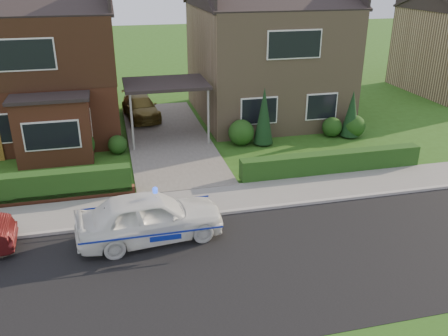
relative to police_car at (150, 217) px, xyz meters
name	(u,v)px	position (x,y,z in m)	size (l,w,h in m)	color
ground	(221,270)	(1.68, -2.09, -0.75)	(120.00, 120.00, 0.00)	#274E14
road	(221,270)	(1.68, -2.09, -0.75)	(60.00, 6.00, 0.02)	black
kerb	(199,216)	(1.68, 0.96, -0.69)	(60.00, 0.16, 0.12)	#9E9993
sidewalk	(194,202)	(1.68, 2.01, -0.70)	(60.00, 2.00, 0.10)	slate
driveway	(168,138)	(1.68, 8.91, -0.69)	(3.80, 12.00, 0.12)	#666059
house_left	(36,54)	(-4.11, 11.81, 3.06)	(7.50, 9.53, 7.25)	brown
house_right	(266,47)	(7.48, 11.90, 2.92)	(7.50, 8.06, 7.25)	#8F7658
carport_link	(166,85)	(1.68, 8.86, 1.91)	(3.80, 3.00, 2.77)	black
dwarf_wall	(22,201)	(-4.12, 3.21, -0.57)	(7.70, 0.25, 0.36)	brown
hedge_left	(24,204)	(-4.12, 3.36, -0.75)	(7.50, 0.55, 0.90)	#1A3711
hedge_right	(331,173)	(7.48, 3.26, -0.75)	(7.50, 0.55, 0.80)	#1A3711
shrub_left_mid	(79,145)	(-2.32, 7.21, -0.09)	(1.32, 1.32, 1.32)	#1A3711
shrub_left_near	(118,145)	(-0.72, 7.51, -0.33)	(0.84, 0.84, 0.84)	#1A3711
shrub_right_near	(241,132)	(4.88, 7.31, -0.15)	(1.20, 1.20, 1.20)	#1A3711
shrub_right_mid	(332,127)	(9.48, 7.41, -0.27)	(0.96, 0.96, 0.96)	#1A3711
shrub_right_far	(354,126)	(10.48, 7.11, -0.21)	(1.08, 1.08, 1.08)	#1A3711
conifer_a	(264,118)	(5.88, 7.11, 0.55)	(0.90, 0.90, 2.60)	black
conifer_b	(351,115)	(10.28, 7.11, 0.35)	(0.90, 0.90, 2.20)	black
police_car	(150,217)	(0.00, 0.00, 0.00)	(4.02, 4.53, 1.66)	white
driveway_car	(141,107)	(0.68, 12.41, -0.05)	(1.61, 3.97, 1.15)	brown
potted_plant_b	(96,181)	(-1.64, 3.91, -0.38)	(0.40, 0.32, 0.72)	gray
potted_plant_c	(81,183)	(-2.15, 3.91, -0.40)	(0.39, 0.39, 0.70)	gray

